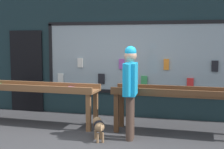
# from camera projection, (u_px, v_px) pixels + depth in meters

# --- Properties ---
(ground_plane) EXTENTS (40.00, 40.00, 0.00)m
(ground_plane) POSITION_uv_depth(u_px,v_px,m) (89.00, 146.00, 5.45)
(ground_plane) COLOR #38383A
(shopfront_facade) EXTENTS (8.16, 0.29, 3.38)m
(shopfront_facade) POSITION_uv_depth(u_px,v_px,m) (119.00, 48.00, 7.58)
(shopfront_facade) COLOR #192D33
(shopfront_facade) RESTS_ON ground_plane
(display_table_left) EXTENTS (2.71, 0.69, 0.91)m
(display_table_left) POSITION_uv_depth(u_px,v_px,m) (38.00, 91.00, 6.83)
(display_table_left) COLOR brown
(display_table_left) RESTS_ON ground_plane
(display_table_right) EXTENTS (2.71, 0.68, 0.92)m
(display_table_right) POSITION_uv_depth(u_px,v_px,m) (181.00, 97.00, 6.09)
(display_table_right) COLOR brown
(display_table_right) RESTS_ON ground_plane
(person_browsing) EXTENTS (0.24, 0.68, 1.74)m
(person_browsing) POSITION_uv_depth(u_px,v_px,m) (130.00, 85.00, 5.74)
(person_browsing) COLOR #4C382D
(person_browsing) RESTS_ON ground_plane
(small_dog) EXTENTS (0.35, 0.53, 0.40)m
(small_dog) POSITION_uv_depth(u_px,v_px,m) (99.00, 126.00, 5.76)
(small_dog) COLOR #99724C
(small_dog) RESTS_ON ground_plane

